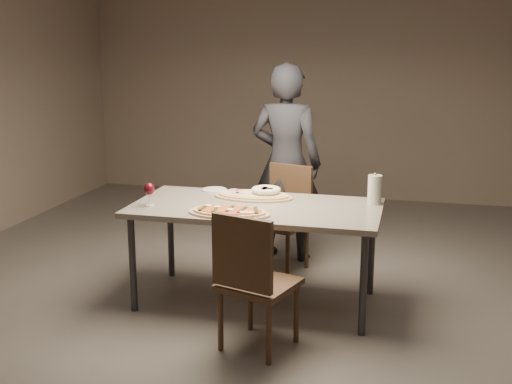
% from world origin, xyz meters
% --- Properties ---
extents(room, '(7.00, 7.00, 7.00)m').
position_xyz_m(room, '(0.00, 0.00, 1.40)').
color(room, '#5F5952').
rests_on(room, ground).
extents(dining_table, '(1.80, 0.90, 0.75)m').
position_xyz_m(dining_table, '(0.00, 0.00, 0.69)').
color(dining_table, gray).
rests_on(dining_table, ground).
extents(zucchini_pizza, '(0.58, 0.32, 0.05)m').
position_xyz_m(zucchini_pizza, '(-0.12, -0.28, 0.77)').
color(zucchini_pizza, tan).
rests_on(zucchini_pizza, dining_table).
extents(ham_pizza, '(0.61, 0.34, 0.04)m').
position_xyz_m(ham_pizza, '(-0.08, 0.23, 0.77)').
color(ham_pizza, tan).
rests_on(ham_pizza, dining_table).
extents(bread_basket, '(0.22, 0.22, 0.08)m').
position_xyz_m(bread_basket, '(0.02, 0.25, 0.80)').
color(bread_basket, '#EFE1C2').
rests_on(bread_basket, dining_table).
extents(oil_dish, '(0.14, 0.14, 0.02)m').
position_xyz_m(oil_dish, '(0.05, -0.25, 0.76)').
color(oil_dish, white).
rests_on(oil_dish, dining_table).
extents(pepper_mill_left, '(0.06, 0.06, 0.23)m').
position_xyz_m(pepper_mill_left, '(0.83, 0.25, 0.86)').
color(pepper_mill_left, black).
rests_on(pepper_mill_left, dining_table).
extents(pepper_mill_right, '(0.05, 0.05, 0.20)m').
position_xyz_m(pepper_mill_right, '(0.83, 0.38, 0.84)').
color(pepper_mill_right, black).
rests_on(pepper_mill_right, dining_table).
extents(carafe, '(0.10, 0.10, 0.21)m').
position_xyz_m(carafe, '(0.83, 0.26, 0.86)').
color(carafe, silver).
rests_on(carafe, dining_table).
extents(wine_glass, '(0.08, 0.08, 0.17)m').
position_xyz_m(wine_glass, '(-0.74, -0.20, 0.87)').
color(wine_glass, silver).
rests_on(wine_glass, dining_table).
extents(side_plate, '(0.19, 0.19, 0.01)m').
position_xyz_m(side_plate, '(-0.44, 0.38, 0.76)').
color(side_plate, white).
rests_on(side_plate, dining_table).
extents(chair_near, '(0.54, 0.54, 0.91)m').
position_xyz_m(chair_near, '(0.17, -0.78, 0.51)').
color(chair_near, '#442D1C').
rests_on(chair_near, ground).
extents(chair_far, '(0.53, 0.53, 0.89)m').
position_xyz_m(chair_far, '(0.05, 0.80, 0.50)').
color(chair_far, '#442D1C').
rests_on(chair_far, ground).
extents(diner, '(0.68, 0.49, 1.74)m').
position_xyz_m(diner, '(0.00, 1.08, 0.87)').
color(diner, black).
rests_on(diner, ground).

